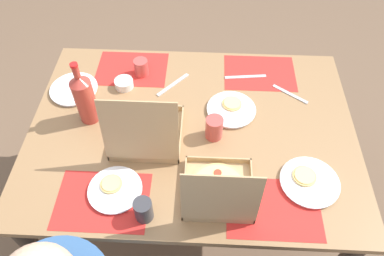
# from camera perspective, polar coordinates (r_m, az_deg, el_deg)

# --- Properties ---
(ground_plane) EXTENTS (6.00, 6.00, 0.00)m
(ground_plane) POSITION_cam_1_polar(r_m,az_deg,el_deg) (2.29, -0.00, -12.18)
(ground_plane) COLOR brown
(dining_table) EXTENTS (1.47, 1.06, 0.77)m
(dining_table) POSITION_cam_1_polar(r_m,az_deg,el_deg) (1.72, -0.00, -2.22)
(dining_table) COLOR #3F3328
(dining_table) RESTS_ON ground_plane
(placemat_near_left) EXTENTS (0.36, 0.26, 0.00)m
(placemat_near_left) POSITION_cam_1_polar(r_m,az_deg,el_deg) (1.92, 10.53, 8.47)
(placemat_near_left) COLOR red
(placemat_near_left) RESTS_ON dining_table
(placemat_near_right) EXTENTS (0.36, 0.26, 0.00)m
(placemat_near_right) POSITION_cam_1_polar(r_m,az_deg,el_deg) (1.94, -9.35, 9.13)
(placemat_near_right) COLOR red
(placemat_near_right) RESTS_ON dining_table
(placemat_far_left) EXTENTS (0.36, 0.26, 0.00)m
(placemat_far_left) POSITION_cam_1_polar(r_m,az_deg,el_deg) (1.46, 12.60, -12.14)
(placemat_far_left) COLOR red
(placemat_far_left) RESTS_ON dining_table
(placemat_far_right) EXTENTS (0.36, 0.26, 0.00)m
(placemat_far_right) POSITION_cam_1_polar(r_m,az_deg,el_deg) (1.48, -13.83, -10.99)
(placemat_far_right) COLOR red
(placemat_far_right) RESTS_ON dining_table
(pizza_box_center) EXTENTS (0.27, 0.27, 0.31)m
(pizza_box_center) POSITION_cam_1_polar(r_m,az_deg,el_deg) (1.41, 4.19, -9.83)
(pizza_box_center) COLOR tan
(pizza_box_center) RESTS_ON dining_table
(pizza_box_edge_far) EXTENTS (0.30, 0.30, 0.33)m
(pizza_box_edge_far) POSITION_cam_1_polar(r_m,az_deg,el_deg) (1.57, -7.15, -0.76)
(pizza_box_edge_far) COLOR tan
(pizza_box_edge_far) RESTS_ON dining_table
(plate_near_left) EXTENTS (0.23, 0.23, 0.02)m
(plate_near_left) POSITION_cam_1_polar(r_m,az_deg,el_deg) (1.89, -17.98, 5.78)
(plate_near_left) COLOR white
(plate_near_left) RESTS_ON dining_table
(plate_far_left) EXTENTS (0.21, 0.21, 0.03)m
(plate_far_left) POSITION_cam_1_polar(r_m,az_deg,el_deg) (1.48, -11.98, -9.37)
(plate_far_left) COLOR white
(plate_far_left) RESTS_ON dining_table
(plate_middle) EXTENTS (0.23, 0.23, 0.03)m
(plate_middle) POSITION_cam_1_polar(r_m,az_deg,el_deg) (1.71, 6.17, 2.96)
(plate_middle) COLOR white
(plate_middle) RESTS_ON dining_table
(plate_near_right) EXTENTS (0.24, 0.24, 0.03)m
(plate_near_right) POSITION_cam_1_polar(r_m,az_deg,el_deg) (1.54, 17.83, -7.99)
(plate_near_right) COLOR white
(plate_near_right) RESTS_ON dining_table
(soda_bottle) EXTENTS (0.09, 0.09, 0.32)m
(soda_bottle) POSITION_cam_1_polar(r_m,az_deg,el_deg) (1.65, -16.47, 4.58)
(soda_bottle) COLOR #B2382D
(soda_bottle) RESTS_ON dining_table
(cup_clear_left) EXTENTS (0.08, 0.08, 0.11)m
(cup_clear_left) POSITION_cam_1_polar(r_m,az_deg,el_deg) (1.58, 3.48, 0.01)
(cup_clear_left) COLOR #BF4742
(cup_clear_left) RESTS_ON dining_table
(cup_dark) EXTENTS (0.07, 0.07, 0.10)m
(cup_dark) POSITION_cam_1_polar(r_m,az_deg,el_deg) (1.38, -7.60, -12.57)
(cup_dark) COLOR #333338
(cup_dark) RESTS_ON dining_table
(cup_red) EXTENTS (0.07, 0.07, 0.09)m
(cup_red) POSITION_cam_1_polar(r_m,az_deg,el_deg) (1.87, -7.96, 9.36)
(cup_red) COLOR #BF4742
(cup_red) RESTS_ON dining_table
(condiment_bowl) EXTENTS (0.09, 0.09, 0.04)m
(condiment_bowl) POSITION_cam_1_polar(r_m,az_deg,el_deg) (1.84, -10.59, 6.85)
(condiment_bowl) COLOR white
(condiment_bowl) RESTS_ON dining_table
(knife_by_far_right) EXTENTS (0.21, 0.04, 0.00)m
(knife_by_far_right) POSITION_cam_1_polar(r_m,az_deg,el_deg) (1.89, 8.36, 7.92)
(knife_by_far_right) COLOR #B7B7BC
(knife_by_far_right) RESTS_ON dining_table
(fork_by_near_right) EXTENTS (0.16, 0.13, 0.00)m
(fork_by_near_right) POSITION_cam_1_polar(r_m,az_deg,el_deg) (1.84, 15.10, 5.14)
(fork_by_near_right) COLOR #B7B7BC
(fork_by_near_right) RESTS_ON dining_table
(knife_by_far_left) EXTENTS (0.15, 0.17, 0.00)m
(knife_by_far_left) POSITION_cam_1_polar(r_m,az_deg,el_deg) (1.83, -2.99, 6.79)
(knife_by_far_left) COLOR #B7B7BC
(knife_by_far_left) RESTS_ON dining_table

